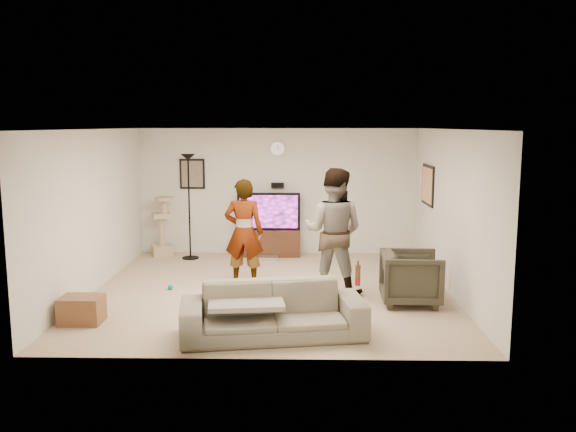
{
  "coord_description": "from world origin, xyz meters",
  "views": [
    {
      "loc": [
        0.45,
        -8.95,
        2.56
      ],
      "look_at": [
        0.26,
        0.2,
        1.15
      ],
      "focal_mm": 36.83,
      "sensor_mm": 36.0,
      "label": 1
    }
  ],
  "objects_px": {
    "tv_stand": "(269,243)",
    "tv": "(269,211)",
    "cat_tree": "(162,226)",
    "sofa": "(273,311)",
    "person_left": "(244,232)",
    "beer_bottle": "(358,275)",
    "side_table": "(82,310)",
    "floor_lamp": "(189,207)",
    "person_right": "(333,232)",
    "armchair": "(411,278)"
  },
  "relations": [
    {
      "from": "person_left",
      "to": "person_right",
      "type": "distance_m",
      "value": 1.49
    },
    {
      "from": "armchair",
      "to": "side_table",
      "type": "distance_m",
      "value": 4.55
    },
    {
      "from": "tv_stand",
      "to": "person_left",
      "type": "height_order",
      "value": "person_left"
    },
    {
      "from": "person_left",
      "to": "sofa",
      "type": "bearing_deg",
      "value": 106.0
    },
    {
      "from": "floor_lamp",
      "to": "person_right",
      "type": "relative_size",
      "value": 1.05
    },
    {
      "from": "person_left",
      "to": "beer_bottle",
      "type": "height_order",
      "value": "person_left"
    },
    {
      "from": "floor_lamp",
      "to": "person_left",
      "type": "bearing_deg",
      "value": -56.78
    },
    {
      "from": "tv",
      "to": "floor_lamp",
      "type": "distance_m",
      "value": 1.55
    },
    {
      "from": "sofa",
      "to": "tv_stand",
      "type": "bearing_deg",
      "value": 84.63
    },
    {
      "from": "armchair",
      "to": "side_table",
      "type": "bearing_deg",
      "value": 104.27
    },
    {
      "from": "beer_bottle",
      "to": "side_table",
      "type": "height_order",
      "value": "beer_bottle"
    },
    {
      "from": "beer_bottle",
      "to": "tv_stand",
      "type": "bearing_deg",
      "value": 106.11
    },
    {
      "from": "person_left",
      "to": "tv",
      "type": "bearing_deg",
      "value": -94.97
    },
    {
      "from": "sofa",
      "to": "beer_bottle",
      "type": "distance_m",
      "value": 1.12
    },
    {
      "from": "floor_lamp",
      "to": "armchair",
      "type": "height_order",
      "value": "floor_lamp"
    },
    {
      "from": "beer_bottle",
      "to": "side_table",
      "type": "bearing_deg",
      "value": 172.79
    },
    {
      "from": "cat_tree",
      "to": "person_left",
      "type": "bearing_deg",
      "value": -49.52
    },
    {
      "from": "cat_tree",
      "to": "beer_bottle",
      "type": "bearing_deg",
      "value": -52.76
    },
    {
      "from": "tv_stand",
      "to": "floor_lamp",
      "type": "relative_size",
      "value": 0.61
    },
    {
      "from": "person_left",
      "to": "armchair",
      "type": "height_order",
      "value": "person_left"
    },
    {
      "from": "floor_lamp",
      "to": "cat_tree",
      "type": "height_order",
      "value": "floor_lamp"
    },
    {
      "from": "tv",
      "to": "sofa",
      "type": "height_order",
      "value": "tv"
    },
    {
      "from": "beer_bottle",
      "to": "floor_lamp",
      "type": "bearing_deg",
      "value": 123.67
    },
    {
      "from": "tv",
      "to": "person_right",
      "type": "relative_size",
      "value": 0.64
    },
    {
      "from": "armchair",
      "to": "cat_tree",
      "type": "bearing_deg",
      "value": 56.6
    },
    {
      "from": "floor_lamp",
      "to": "person_right",
      "type": "distance_m",
      "value": 3.53
    },
    {
      "from": "tv_stand",
      "to": "person_left",
      "type": "relative_size",
      "value": 0.72
    },
    {
      "from": "cat_tree",
      "to": "armchair",
      "type": "height_order",
      "value": "cat_tree"
    },
    {
      "from": "person_right",
      "to": "beer_bottle",
      "type": "bearing_deg",
      "value": 113.64
    },
    {
      "from": "tv_stand",
      "to": "cat_tree",
      "type": "xyz_separation_m",
      "value": [
        -2.12,
        -0.03,
        0.33
      ]
    },
    {
      "from": "person_right",
      "to": "side_table",
      "type": "xyz_separation_m",
      "value": [
        -3.35,
        -1.44,
        -0.79
      ]
    },
    {
      "from": "tv_stand",
      "to": "side_table",
      "type": "bearing_deg",
      "value": -118.61
    },
    {
      "from": "tv_stand",
      "to": "beer_bottle",
      "type": "distance_m",
      "value": 4.76
    },
    {
      "from": "tv_stand",
      "to": "tv",
      "type": "distance_m",
      "value": 0.63
    },
    {
      "from": "person_right",
      "to": "beer_bottle",
      "type": "distance_m",
      "value": 1.91
    },
    {
      "from": "cat_tree",
      "to": "sofa",
      "type": "distance_m",
      "value": 5.12
    },
    {
      "from": "beer_bottle",
      "to": "armchair",
      "type": "xyz_separation_m",
      "value": [
        0.91,
        1.38,
        -0.39
      ]
    },
    {
      "from": "floor_lamp",
      "to": "beer_bottle",
      "type": "bearing_deg",
      "value": -56.33
    },
    {
      "from": "person_left",
      "to": "side_table",
      "type": "distance_m",
      "value": 2.82
    },
    {
      "from": "person_left",
      "to": "person_right",
      "type": "relative_size",
      "value": 0.89
    },
    {
      "from": "floor_lamp",
      "to": "person_right",
      "type": "height_order",
      "value": "floor_lamp"
    },
    {
      "from": "cat_tree",
      "to": "sofa",
      "type": "bearing_deg",
      "value": -61.92
    },
    {
      "from": "tv",
      "to": "side_table",
      "type": "bearing_deg",
      "value": -118.61
    },
    {
      "from": "person_left",
      "to": "person_right",
      "type": "xyz_separation_m",
      "value": [
        1.4,
        -0.47,
        0.1
      ]
    },
    {
      "from": "tv_stand",
      "to": "side_table",
      "type": "xyz_separation_m",
      "value": [
        -2.23,
        -4.09,
        -0.08
      ]
    },
    {
      "from": "cat_tree",
      "to": "person_right",
      "type": "height_order",
      "value": "person_right"
    },
    {
      "from": "tv_stand",
      "to": "beer_bottle",
      "type": "bearing_deg",
      "value": -73.89
    },
    {
      "from": "cat_tree",
      "to": "side_table",
      "type": "distance_m",
      "value": 4.09
    },
    {
      "from": "tv_stand",
      "to": "tv",
      "type": "xyz_separation_m",
      "value": [
        0.0,
        0.0,
        0.63
      ]
    },
    {
      "from": "tv",
      "to": "cat_tree",
      "type": "xyz_separation_m",
      "value": [
        -2.12,
        -0.03,
        -0.3
      ]
    }
  ]
}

